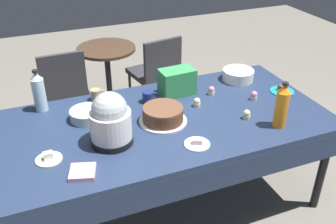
{
  "coord_description": "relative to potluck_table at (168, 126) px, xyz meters",
  "views": [
    {
      "loc": [
        -0.83,
        -2.07,
        2.1
      ],
      "look_at": [
        0.0,
        0.0,
        0.8
      ],
      "focal_mm": 40.72,
      "sensor_mm": 36.0,
      "label": 1
    }
  ],
  "objects": [
    {
      "name": "coffee_mug_navy",
      "position": [
        -0.05,
        0.27,
        0.1
      ],
      "size": [
        0.12,
        0.08,
        0.08
      ],
      "color": "navy",
      "rests_on": "potluck_table"
    },
    {
      "name": "dessert_plate_cream",
      "position": [
        -0.81,
        -0.17,
        0.07
      ],
      "size": [
        0.15,
        0.15,
        0.05
      ],
      "color": "beige",
      "rests_on": "potluck_table"
    },
    {
      "name": "dessert_plate_teal",
      "position": [
        0.97,
        0.04,
        0.07
      ],
      "size": [
        0.19,
        0.19,
        0.05
      ],
      "color": "teal",
      "rests_on": "potluck_table"
    },
    {
      "name": "soda_bottle_orange_juice",
      "position": [
        0.64,
        -0.36,
        0.21
      ],
      "size": [
        0.09,
        0.09,
        0.32
      ],
      "color": "orange",
      "rests_on": "potluck_table"
    },
    {
      "name": "cupcake_mint",
      "position": [
        0.69,
        0.01,
        0.09
      ],
      "size": [
        0.05,
        0.05,
        0.07
      ],
      "color": "beige",
      "rests_on": "potluck_table"
    },
    {
      "name": "ground",
      "position": [
        0.0,
        0.0,
        -0.69
      ],
      "size": [
        9.0,
        9.0,
        0.0
      ],
      "primitive_type": "plane",
      "color": "slate"
    },
    {
      "name": "soda_bottle_water",
      "position": [
        -0.79,
        0.44,
        0.21
      ],
      "size": [
        0.09,
        0.09,
        0.31
      ],
      "color": "silver",
      "rests_on": "potluck_table"
    },
    {
      "name": "paper_napkin_stack",
      "position": [
        -0.66,
        -0.37,
        0.07
      ],
      "size": [
        0.17,
        0.17,
        0.02
      ],
      "primitive_type": "cube",
      "rotation": [
        0.0,
        0.0,
        -0.3
      ],
      "color": "pink",
      "rests_on": "potluck_table"
    },
    {
      "name": "glass_salad_bowl",
      "position": [
        -0.51,
        0.2,
        0.1
      ],
      "size": [
        0.23,
        0.23,
        0.07
      ],
      "primitive_type": "cylinder",
      "color": "#B2C6BC",
      "rests_on": "potluck_table"
    },
    {
      "name": "slow_cooker",
      "position": [
        -0.43,
        -0.13,
        0.22
      ],
      "size": [
        0.26,
        0.26,
        0.34
      ],
      "color": "black",
      "rests_on": "potluck_table"
    },
    {
      "name": "soda_carton",
      "position": [
        0.2,
        0.31,
        0.16
      ],
      "size": [
        0.27,
        0.17,
        0.2
      ],
      "primitive_type": "cube",
      "rotation": [
        0.0,
        0.0,
        0.05
      ],
      "color": "#338C4C",
      "rests_on": "potluck_table"
    },
    {
      "name": "cupcake_rose",
      "position": [
        0.26,
        0.08,
        0.09
      ],
      "size": [
        0.05,
        0.05,
        0.07
      ],
      "color": "beige",
      "rests_on": "potluck_table"
    },
    {
      "name": "maroon_chair_right",
      "position": [
        0.41,
        1.34,
        -0.2
      ],
      "size": [
        0.51,
        0.51,
        0.85
      ],
      "color": "#333338",
      "rests_on": "ground"
    },
    {
      "name": "cupcake_berry",
      "position": [
        0.5,
        -0.2,
        0.09
      ],
      "size": [
        0.05,
        0.05,
        0.07
      ],
      "color": "beige",
      "rests_on": "potluck_table"
    },
    {
      "name": "cupcake_vanilla",
      "position": [
        0.44,
        0.2,
        0.09
      ],
      "size": [
        0.05,
        0.05,
        0.07
      ],
      "color": "beige",
      "rests_on": "potluck_table"
    },
    {
      "name": "dessert_plate_white",
      "position": [
        0.05,
        -0.36,
        0.07
      ],
      "size": [
        0.16,
        0.16,
        0.04
      ],
      "color": "white",
      "rests_on": "potluck_table"
    },
    {
      "name": "potluck_table",
      "position": [
        0.0,
        0.0,
        0.0
      ],
      "size": [
        2.2,
        1.1,
        0.75
      ],
      "color": "navy",
      "rests_on": "ground"
    },
    {
      "name": "maroon_chair_left",
      "position": [
        -0.55,
        1.34,
        -0.2
      ],
      "size": [
        0.45,
        0.45,
        0.85
      ],
      "color": "#333338",
      "rests_on": "ground"
    },
    {
      "name": "ceramic_snack_bowl",
      "position": [
        0.76,
        0.35,
        0.11
      ],
      "size": [
        0.25,
        0.25,
        0.09
      ],
      "primitive_type": "cylinder",
      "color": "silver",
      "rests_on": "potluck_table"
    },
    {
      "name": "round_cafe_table",
      "position": [
        -0.05,
        1.57,
        -0.19
      ],
      "size": [
        0.6,
        0.6,
        0.72
      ],
      "color": "#473323",
      "rests_on": "ground"
    },
    {
      "name": "coffee_mug_tan",
      "position": [
        -0.39,
        0.45,
        0.1
      ],
      "size": [
        0.11,
        0.07,
        0.09
      ],
      "color": "tan",
      "rests_on": "potluck_table"
    },
    {
      "name": "frosted_layer_cake",
      "position": [
        -0.05,
        -0.03,
        0.11
      ],
      "size": [
        0.32,
        0.32,
        0.11
      ],
      "color": "silver",
      "rests_on": "potluck_table"
    }
  ]
}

